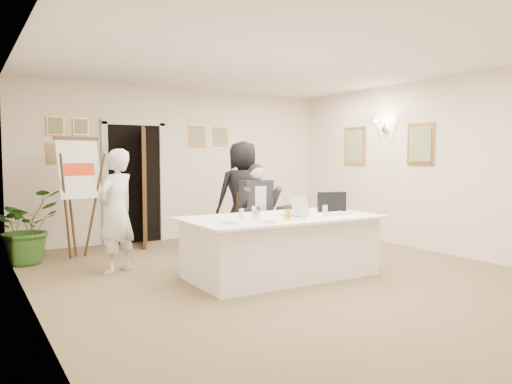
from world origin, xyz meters
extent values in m
plane|color=brown|center=(0.00, 0.00, 0.00)|extent=(7.00, 7.00, 0.00)
cube|color=white|center=(0.00, 0.00, 2.80)|extent=(6.00, 7.00, 0.02)
cube|color=white|center=(0.00, 3.50, 1.40)|extent=(6.00, 0.10, 2.80)
cube|color=white|center=(-3.00, 0.00, 1.40)|extent=(0.10, 7.00, 2.80)
cube|color=white|center=(3.00, 0.00, 1.40)|extent=(0.10, 7.00, 2.80)
cube|color=black|center=(-0.90, 3.47, 1.05)|extent=(0.92, 0.06, 2.10)
cube|color=white|center=(-1.42, 3.44, 1.05)|extent=(0.10, 0.06, 2.20)
cube|color=white|center=(-0.38, 3.44, 1.05)|extent=(0.10, 0.06, 2.20)
cube|color=#322410|center=(-0.85, 3.05, 1.03)|extent=(0.33, 0.81, 2.02)
cube|color=white|center=(-0.07, -0.02, 0.38)|extent=(2.32, 1.16, 0.75)
cube|color=white|center=(-0.07, -0.02, 0.76)|extent=(2.50, 1.34, 0.03)
cube|color=white|center=(-2.09, 2.37, 1.36)|extent=(0.65, 0.31, 0.88)
imported|color=silver|center=(-1.83, 1.26, 0.82)|extent=(0.72, 0.65, 1.64)
imported|color=black|center=(0.50, 2.00, 0.90)|extent=(0.96, 0.71, 1.80)
imported|color=#2C591D|center=(-2.80, 2.50, 0.54)|extent=(1.28, 1.25, 1.08)
cube|color=black|center=(0.86, 0.10, 0.91)|extent=(0.40, 0.23, 0.27)
cube|color=white|center=(0.70, -0.23, 0.79)|extent=(0.31, 0.23, 0.03)
cylinder|color=white|center=(-0.97, -0.32, 0.78)|extent=(0.29, 0.29, 0.01)
cylinder|color=white|center=(-0.54, -0.42, 0.78)|extent=(0.24, 0.24, 0.01)
cylinder|color=white|center=(-0.15, -0.39, 0.78)|extent=(0.27, 0.27, 0.01)
cylinder|color=silver|center=(-0.69, -0.09, 0.84)|extent=(0.07, 0.07, 0.14)
cylinder|color=silver|center=(0.03, -0.37, 0.84)|extent=(0.08, 0.08, 0.14)
cylinder|color=silver|center=(0.45, -0.26, 0.84)|extent=(0.08, 0.08, 0.14)
cylinder|color=silver|center=(-0.39, 0.12, 0.84)|extent=(0.06, 0.06, 0.14)
cylinder|color=gold|center=(-0.22, -0.38, 0.84)|extent=(0.08, 0.08, 0.13)
cylinder|color=silver|center=(-0.52, -0.14, 0.83)|extent=(0.10, 0.10, 0.11)
camera|label=1|loc=(-3.60, -5.30, 1.53)|focal=35.00mm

